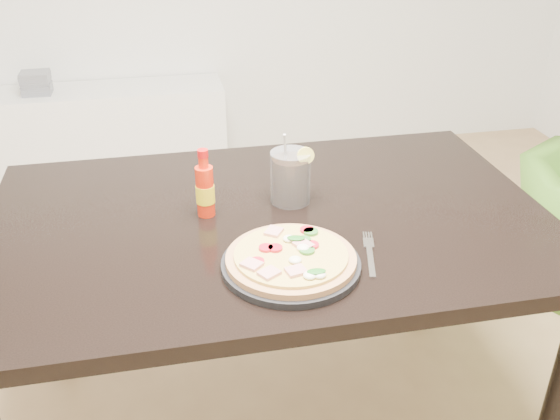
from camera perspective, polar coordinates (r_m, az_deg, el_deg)
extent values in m
cube|color=black|center=(1.58, -0.88, -1.14)|extent=(1.40, 0.90, 0.04)
cylinder|color=black|center=(1.75, 23.95, -16.01)|extent=(0.06, 0.06, 0.71)
cylinder|color=black|center=(2.12, -20.26, -6.48)|extent=(0.06, 0.06, 0.71)
cylinder|color=black|center=(2.27, 13.36, -2.91)|extent=(0.06, 0.06, 0.71)
cylinder|color=black|center=(1.36, 1.00, -5.01)|extent=(0.30, 0.30, 0.02)
cylinder|color=tan|center=(1.35, 1.01, -4.49)|extent=(0.28, 0.28, 0.01)
cylinder|color=#D5BD5C|center=(1.35, 1.01, -4.11)|extent=(0.25, 0.25, 0.01)
cube|color=#DB8F89|center=(1.31, -2.61, -4.98)|extent=(0.05, 0.05, 0.01)
cube|color=#DB8F89|center=(1.28, -1.00, -5.77)|extent=(0.05, 0.05, 0.01)
cube|color=#DB8F89|center=(1.29, 1.47, -5.57)|extent=(0.05, 0.04, 0.01)
cube|color=#DB8F89|center=(1.37, 2.16, -3.20)|extent=(0.05, 0.05, 0.01)
cube|color=#DB8F89|center=(1.42, -0.57, -1.97)|extent=(0.05, 0.05, 0.01)
cylinder|color=red|center=(1.31, -2.13, -4.74)|extent=(0.03, 0.03, 0.01)
cylinder|color=red|center=(1.43, 2.48, -1.82)|extent=(0.03, 0.03, 0.01)
cylinder|color=red|center=(1.37, 2.92, -3.21)|extent=(0.03, 0.03, 0.01)
cylinder|color=red|center=(1.36, -0.44, -3.50)|extent=(0.03, 0.03, 0.01)
cylinder|color=red|center=(1.36, -1.29, -3.48)|extent=(0.03, 0.03, 0.01)
cylinder|color=#2E6E24|center=(1.42, 2.83, -2.00)|extent=(0.03, 0.03, 0.01)
cylinder|color=#2E6E24|center=(1.39, 2.18, -2.79)|extent=(0.03, 0.03, 0.01)
cylinder|color=#2E6E24|center=(1.35, 2.48, -3.71)|extent=(0.03, 0.03, 0.01)
ellipsoid|color=white|center=(1.36, 2.12, -3.47)|extent=(0.03, 0.03, 0.01)
ellipsoid|color=white|center=(1.39, 0.82, -2.63)|extent=(0.03, 0.03, 0.01)
ellipsoid|color=white|center=(1.28, 3.62, -5.90)|extent=(0.03, 0.03, 0.01)
ellipsoid|color=white|center=(1.32, 1.39, -4.58)|extent=(0.03, 0.03, 0.01)
ellipsoid|color=white|center=(1.27, 2.74, -5.99)|extent=(0.03, 0.03, 0.01)
ellipsoid|color=#1A6518|center=(1.38, 1.47, -2.56)|extent=(0.04, 0.03, 0.00)
ellipsoid|color=#1A6518|center=(1.27, 3.35, -5.61)|extent=(0.04, 0.02, 0.00)
cylinder|color=red|center=(1.55, -6.86, 1.70)|extent=(0.05, 0.05, 0.13)
cylinder|color=yellow|center=(1.56, -6.84, 1.49)|extent=(0.05, 0.05, 0.05)
cylinder|color=red|center=(1.52, -7.03, 4.36)|extent=(0.02, 0.02, 0.03)
cylinder|color=red|center=(1.51, -7.08, 5.17)|extent=(0.03, 0.03, 0.02)
cylinder|color=black|center=(1.61, 0.96, 2.76)|extent=(0.10, 0.10, 0.12)
cylinder|color=silver|center=(1.61, 0.96, 3.03)|extent=(0.10, 0.10, 0.14)
cylinder|color=#F2E059|center=(1.57, 2.36, 4.99)|extent=(0.04, 0.01, 0.04)
cylinder|color=#B2B2B7|center=(1.60, 0.55, 4.44)|extent=(0.03, 0.06, 0.17)
cube|color=silver|center=(1.39, 8.31, -4.73)|extent=(0.04, 0.12, 0.00)
cube|color=silver|center=(1.46, 8.09, -3.01)|extent=(0.03, 0.04, 0.00)
cube|color=silver|center=(1.49, 7.66, -2.34)|extent=(0.01, 0.03, 0.00)
cube|color=silver|center=(1.49, 7.89, -2.34)|extent=(0.01, 0.03, 0.00)
cube|color=silver|center=(1.49, 8.12, -2.35)|extent=(0.01, 0.03, 0.00)
cube|color=silver|center=(1.49, 8.35, -2.35)|extent=(0.01, 0.03, 0.00)
cube|color=white|center=(3.56, -16.54, 6.67)|extent=(1.40, 0.34, 0.50)
cube|color=slate|center=(3.50, -21.26, 9.95)|extent=(0.14, 0.12, 0.01)
cube|color=slate|center=(3.49, -21.29, 10.11)|extent=(0.14, 0.12, 0.01)
cube|color=slate|center=(3.49, -21.32, 10.28)|extent=(0.14, 0.12, 0.01)
cube|color=slate|center=(3.49, -21.35, 10.44)|extent=(0.14, 0.12, 0.01)
cube|color=slate|center=(3.48, -21.38, 10.60)|extent=(0.14, 0.12, 0.01)
cube|color=slate|center=(3.48, -21.41, 10.76)|extent=(0.14, 0.12, 0.01)
cube|color=slate|center=(3.48, -21.44, 10.93)|extent=(0.14, 0.12, 0.01)
cube|color=slate|center=(3.47, -21.47, 11.09)|extent=(0.14, 0.12, 0.01)
cube|color=slate|center=(3.47, -21.50, 11.26)|extent=(0.14, 0.12, 0.01)
cube|color=slate|center=(3.47, -21.54, 11.42)|extent=(0.14, 0.12, 0.01)
cube|color=slate|center=(3.47, -21.57, 11.58)|extent=(0.14, 0.12, 0.01)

